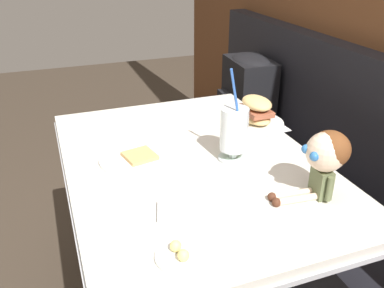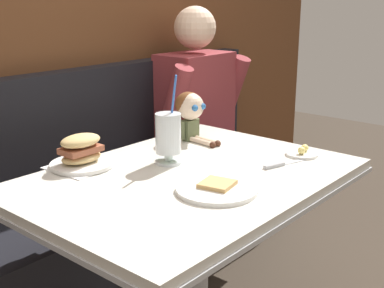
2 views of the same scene
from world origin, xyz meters
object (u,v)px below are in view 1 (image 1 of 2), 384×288
Objects in this scene: backpack at (248,91)px; milkshake_glass at (234,131)px; butter_knife at (162,219)px; seated_doll at (325,155)px; butter_saucer at (181,255)px; toast_plate at (138,158)px; sandwich_plate at (256,114)px.

milkshake_glass is at bearing -30.37° from backpack.
seated_doll is (0.04, 0.45, 0.12)m from butter_knife.
toast_plate is at bearing 177.80° from butter_saucer.
butter_knife is at bearing -2.92° from toast_plate.
butter_knife is at bearing -95.34° from seated_doll.
milkshake_glass reaches higher than sandwich_plate.
sandwich_plate is at bearing 172.81° from seated_doll.
backpack is at bearing 143.06° from butter_knife.
toast_plate is 0.51m from sandwich_plate.
sandwich_plate is 0.51m from seated_doll.
butter_saucer is at bearing -40.16° from sandwich_plate.
sandwich_plate is (-0.12, 0.50, 0.04)m from toast_plate.
milkshake_glass is 0.96m from backpack.
milkshake_glass reaches higher than butter_knife.
sandwich_plate is at bearing 137.81° from milkshake_glass.
sandwich_plate is at bearing 103.61° from toast_plate.
butter_saucer is at bearing -76.44° from seated_doll.
butter_knife is 1.04× the size of seated_doll.
seated_doll is at bearing -17.13° from backpack.
backpack reaches higher than butter_knife.
milkshake_glass is at bearing -153.60° from seated_doll.
backpack is at bearing 162.87° from seated_doll.
milkshake_glass is at bearing 141.06° from butter_saucer.
backpack is (-1.20, 0.79, -0.09)m from butter_saucer.
butter_saucer is (0.61, -0.52, -0.04)m from sandwich_plate.
seated_doll is 0.55× the size of backpack.
milkshake_glass is at bearing 70.85° from toast_plate.
sandwich_plate is (-0.22, 0.20, -0.06)m from milkshake_glass.
toast_plate is at bearing -76.39° from sandwich_plate.
toast_plate is at bearing -47.43° from backpack.
milkshake_glass reaches higher than seated_doll.
toast_plate is 0.59m from seated_doll.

